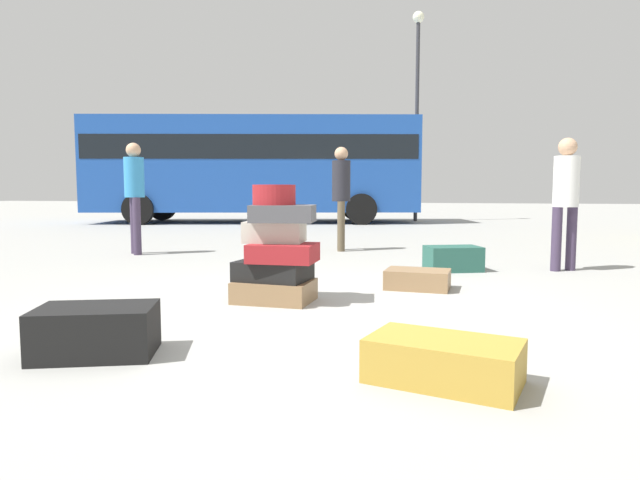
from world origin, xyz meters
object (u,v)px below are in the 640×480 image
Objects in this scene: suitcase_black_foreground_near at (96,331)px; person_tourist_with_camera at (341,189)px; person_passerby_in_red at (134,188)px; lamp_post at (417,87)px; suitcase_teal_upright_blue at (453,259)px; suitcase_tan_foreground_far at (444,361)px; suitcase_tower at (277,252)px; parked_bus at (254,163)px; suitcase_brown_right_side at (418,279)px; person_bearded_onlooker at (566,192)px.

person_tourist_with_camera is at bearing 66.88° from suitcase_black_foreground_near.
person_passerby_in_red is 0.26× the size of lamp_post.
lamp_post is at bearing 66.20° from suitcase_black_foreground_near.
person_tourist_with_camera is at bearing -94.31° from lamp_post.
suitcase_teal_upright_blue is at bearing 42.50° from suitcase_black_foreground_near.
person_passerby_in_red is (-4.70, 4.71, 0.91)m from suitcase_tan_foreground_far.
suitcase_tower is at bearing 144.55° from suitcase_tan_foreground_far.
parked_bus is (-4.39, 11.43, 1.39)m from suitcase_tower.
suitcase_tan_foreground_far is at bearing -112.01° from suitcase_teal_upright_blue.
person_passerby_in_red reaches higher than suitcase_teal_upright_blue.
person_tourist_with_camera is 9.64m from lamp_post.
suitcase_brown_right_side is 0.83× the size of suitcase_tan_foreground_far.
person_bearded_onlooker is (1.32, 0.33, 0.81)m from suitcase_teal_upright_blue.
suitcase_teal_upright_blue is 0.06× the size of parked_bus.
lamp_post reaches higher than suitcase_black_foreground_near.
parked_bus is at bearing -159.61° from lamp_post.
suitcase_brown_right_side is 2.52m from person_bearded_onlooker.
person_tourist_with_camera is 0.17× the size of parked_bus.
parked_bus is (-1.15, 8.48, 0.81)m from person_passerby_in_red.
suitcase_tan_foreground_far is at bearing -80.03° from parked_bus.
suitcase_teal_upright_blue is 0.10× the size of lamp_post.
suitcase_tan_foreground_far reaches higher than suitcase_brown_right_side.
suitcase_tan_foreground_far is 4.03m from suitcase_teal_upright_blue.
parked_bus is 1.55× the size of lamp_post.
suitcase_tower is at bearing 52.40° from suitcase_black_foreground_near.
lamp_post reaches higher than parked_bus.
lamp_post is at bearing 118.14° from person_passerby_in_red.
person_passerby_in_red is at bearing -80.15° from person_tourist_with_camera.
person_tourist_with_camera is at bearing 112.05° from suitcase_teal_upright_blue.
suitcase_brown_right_side is 2.70m from suitcase_tan_foreground_far.
person_tourist_with_camera is 3.24m from person_passerby_in_red.
suitcase_tan_foreground_far is 0.07× the size of parked_bus.
suitcase_teal_upright_blue reaches higher than suitcase_tan_foreground_far.
suitcase_brown_right_side is at bearing -125.67° from suitcase_teal_upright_blue.
suitcase_tower is at bearing -82.95° from parked_bus.
suitcase_tower is at bearing -137.68° from suitcase_brown_right_side.
suitcase_brown_right_side is at bearing 15.21° from person_bearded_onlooker.
person_passerby_in_red is at bearing 150.97° from suitcase_teal_upright_blue.
suitcase_tower is 1.60× the size of suitcase_teal_upright_blue.
person_passerby_in_red is 8.60m from parked_bus.
person_tourist_with_camera is (-1.70, 5.94, 0.89)m from suitcase_tan_foreground_far.
suitcase_brown_right_side is 12.02m from parked_bus.
suitcase_teal_upright_blue is (1.54, 2.26, -0.29)m from suitcase_tower.
parked_bus is at bearing -80.35° from person_bearded_onlooker.
person_bearded_onlooker is 0.25× the size of lamp_post.
person_bearded_onlooker is (1.40, 4.36, 0.85)m from suitcase_tan_foreground_far.
suitcase_teal_upright_blue is 2.74m from person_tourist_with_camera.
suitcase_brown_right_side is 0.36× the size of person_passerby_in_red.
lamp_post is at bearing 163.34° from person_tourist_with_camera.
lamp_post is (-1.09, 10.96, 4.10)m from suitcase_teal_upright_blue.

